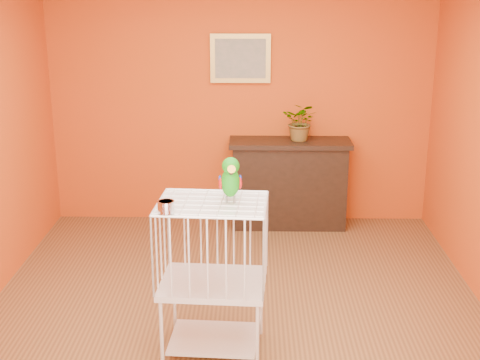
{
  "coord_description": "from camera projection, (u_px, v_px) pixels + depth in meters",
  "views": [
    {
      "loc": [
        0.12,
        -4.69,
        2.56
      ],
      "look_at": [
        0.04,
        -0.45,
        1.26
      ],
      "focal_mm": 50.0,
      "sensor_mm": 36.0,
      "label": 1
    }
  ],
  "objects": [
    {
      "name": "feed_cup",
      "position": [
        166.0,
        207.0,
        4.24
      ],
      "size": [
        0.11,
        0.11,
        0.08
      ],
      "primitive_type": "cylinder",
      "color": "silver",
      "rests_on": "birdcage"
    },
    {
      "name": "parrot",
      "position": [
        230.0,
        179.0,
        4.41
      ],
      "size": [
        0.16,
        0.29,
        0.32
      ],
      "rotation": [
        0.0,
        0.0,
        0.1
      ],
      "color": "#59544C",
      "rests_on": "birdcage"
    },
    {
      "name": "ground",
      "position": [
        235.0,
        317.0,
        5.23
      ],
      "size": [
        4.5,
        4.5,
        0.0
      ],
      "primitive_type": "plane",
      "color": "brown",
      "rests_on": "ground"
    },
    {
      "name": "room_shell",
      "position": [
        235.0,
        119.0,
        4.77
      ],
      "size": [
        4.5,
        4.5,
        4.5
      ],
      "color": "#C44412",
      "rests_on": "ground"
    },
    {
      "name": "framed_picture",
      "position": [
        240.0,
        58.0,
        6.84
      ],
      "size": [
        0.62,
        0.04,
        0.5
      ],
      "color": "gold",
      "rests_on": "room_shell"
    },
    {
      "name": "console_cabinet",
      "position": [
        289.0,
        183.0,
        7.03
      ],
      "size": [
        1.26,
        0.45,
        0.93
      ],
      "color": "black",
      "rests_on": "ground"
    },
    {
      "name": "potted_plant",
      "position": [
        301.0,
        125.0,
        6.89
      ],
      "size": [
        0.48,
        0.5,
        0.31
      ],
      "primitive_type": "imported",
      "rotation": [
        0.0,
        0.0,
        -0.38
      ],
      "color": "#26722D",
      "rests_on": "console_cabinet"
    },
    {
      "name": "birdcage",
      "position": [
        213.0,
        276.0,
        4.61
      ],
      "size": [
        0.75,
        0.6,
        1.11
      ],
      "rotation": [
        0.0,
        0.0,
        -0.06
      ],
      "color": "beige",
      "rests_on": "ground"
    }
  ]
}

